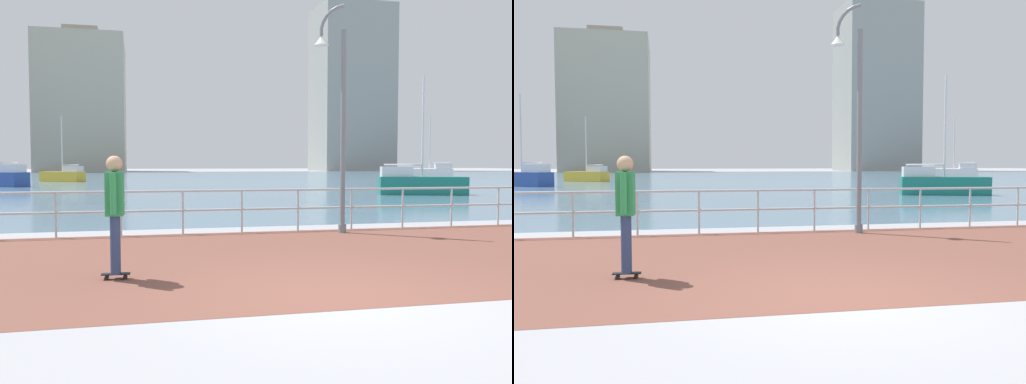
{
  "view_description": "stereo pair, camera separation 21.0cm",
  "coord_description": "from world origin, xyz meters",
  "views": [
    {
      "loc": [
        -2.41,
        -6.1,
        1.65
      ],
      "look_at": [
        -0.21,
        3.74,
        1.1
      ],
      "focal_mm": 37.06,
      "sensor_mm": 36.0,
      "label": 1
    },
    {
      "loc": [
        -2.21,
        -6.14,
        1.65
      ],
      "look_at": [
        -0.21,
        3.74,
        1.1
      ],
      "focal_mm": 37.06,
      "sensor_mm": 36.0,
      "label": 2
    }
  ],
  "objects": [
    {
      "name": "ground",
      "position": [
        0.0,
        40.0,
        0.0
      ],
      "size": [
        220.0,
        220.0,
        0.0
      ],
      "primitive_type": "plane",
      "color": "#9E9EA3"
    },
    {
      "name": "brick_paving",
      "position": [
        0.0,
        2.8,
        0.0
      ],
      "size": [
        28.0,
        6.85,
        0.01
      ],
      "primitive_type": "cube",
      "color": "brown",
      "rests_on": "ground"
    },
    {
      "name": "harbor_water",
      "position": [
        0.0,
        51.23,
        0.0
      ],
      "size": [
        180.0,
        88.0,
        0.0
      ],
      "primitive_type": "cube",
      "color": "slate",
      "rests_on": "ground"
    },
    {
      "name": "waterfront_railing",
      "position": [
        -0.0,
        6.23,
        0.71
      ],
      "size": [
        25.25,
        0.06,
        1.03
      ],
      "color": "#B2BCC1",
      "rests_on": "ground"
    },
    {
      "name": "lamppost",
      "position": [
        2.18,
        5.72,
        2.96
      ],
      "size": [
        0.72,
        0.59,
        5.35
      ],
      "color": "slate",
      "rests_on": "ground"
    },
    {
      "name": "skateboarder",
      "position": [
        -2.73,
        1.58,
        1.06
      ],
      "size": [
        0.4,
        0.55,
        1.76
      ],
      "color": "black",
      "rests_on": "ground"
    },
    {
      "name": "sailboat_gray",
      "position": [
        28.96,
        46.14,
        0.64
      ],
      "size": [
        4.97,
        3.29,
        6.72
      ],
      "color": "white",
      "rests_on": "ground"
    },
    {
      "name": "sailboat_teal",
      "position": [
        -11.99,
        34.26,
        0.63
      ],
      "size": [
        4.66,
        3.93,
        6.6
      ],
      "color": "#284799",
      "rests_on": "ground"
    },
    {
      "name": "sailboat_navy",
      "position": [
        11.95,
        18.98,
        0.59
      ],
      "size": [
        4.61,
        2.71,
        6.19
      ],
      "color": "#197266",
      "rests_on": "ground"
    },
    {
      "name": "sailboat_yellow",
      "position": [
        -8.87,
        43.67,
        0.56
      ],
      "size": [
        4.15,
        3.41,
        5.84
      ],
      "color": "gold",
      "rests_on": "ground"
    },
    {
      "name": "tower_beige",
      "position": [
        -12.88,
        103.63,
        13.07
      ],
      "size": [
        16.27,
        17.88,
        27.8
      ],
      "color": "#B2AD99",
      "rests_on": "ground"
    },
    {
      "name": "tower_brick",
      "position": [
        43.46,
        102.98,
        17.82
      ],
      "size": [
        15.77,
        12.56,
        37.3
      ],
      "color": "#939993",
      "rests_on": "ground"
    }
  ]
}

